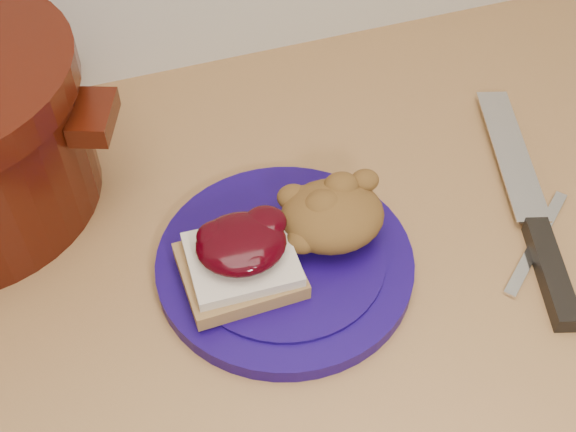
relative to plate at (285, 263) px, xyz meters
name	(u,v)px	position (x,y,z in m)	size (l,w,h in m)	color
plate	(285,263)	(0.00, 0.00, 0.00)	(0.24, 0.24, 0.02)	#140550
sandwich	(241,258)	(-0.04, -0.01, 0.03)	(0.10, 0.09, 0.05)	olive
stuffing_mound	(332,216)	(0.05, 0.01, 0.04)	(0.10, 0.09, 0.05)	brown
chef_knife	(539,236)	(0.24, -0.05, 0.00)	(0.12, 0.32, 0.02)	black
butter_knife	(537,241)	(0.24, -0.05, 0.00)	(0.15, 0.01, 0.00)	silver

